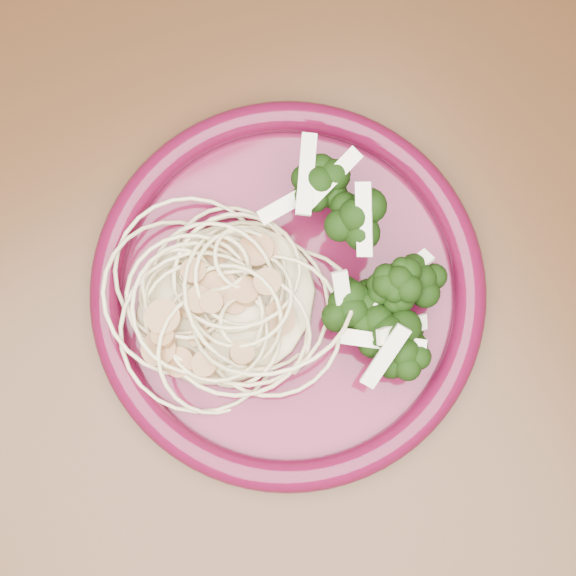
% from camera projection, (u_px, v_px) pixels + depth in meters
% --- Properties ---
extents(dining_table, '(1.20, 0.80, 0.75)m').
position_uv_depth(dining_table, '(173.00, 365.00, 0.68)').
color(dining_table, '#472814').
rests_on(dining_table, ground).
extents(dinner_plate, '(0.36, 0.36, 0.02)m').
position_uv_depth(dinner_plate, '(288.00, 290.00, 0.58)').
color(dinner_plate, '#520D25').
rests_on(dinner_plate, dining_table).
extents(spaghetti_pile, '(0.16, 0.15, 0.03)m').
position_uv_depth(spaghetti_pile, '(225.00, 301.00, 0.57)').
color(spaghetti_pile, beige).
rests_on(spaghetti_pile, dinner_plate).
extents(scallop_cluster, '(0.15, 0.15, 0.04)m').
position_uv_depth(scallop_cluster, '(221.00, 293.00, 0.54)').
color(scallop_cluster, '#A27244').
rests_on(scallop_cluster, spaghetti_pile).
extents(broccoli_pile, '(0.12, 0.16, 0.05)m').
position_uv_depth(broccoli_pile, '(366.00, 269.00, 0.56)').
color(broccoli_pile, black).
rests_on(broccoli_pile, dinner_plate).
extents(onion_garnish, '(0.08, 0.10, 0.06)m').
position_uv_depth(onion_garnish, '(370.00, 261.00, 0.53)').
color(onion_garnish, '#E9E6C3').
rests_on(onion_garnish, broccoli_pile).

